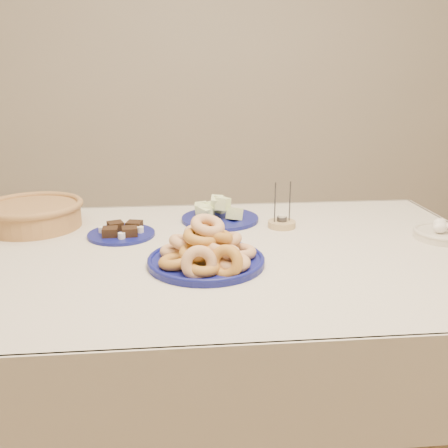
{
  "coord_description": "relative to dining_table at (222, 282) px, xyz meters",
  "views": [
    {
      "loc": [
        -0.13,
        -1.43,
        1.27
      ],
      "look_at": [
        0.0,
        -0.05,
        0.85
      ],
      "focal_mm": 40.0,
      "sensor_mm": 36.0,
      "label": 1
    }
  ],
  "objects": [
    {
      "name": "melon_plate",
      "position": [
        0.01,
        0.32,
        0.13
      ],
      "size": [
        0.35,
        0.35,
        0.1
      ],
      "rotation": [
        0.0,
        0.0,
        0.28
      ],
      "color": "navy",
      "rests_on": "dining_table"
    },
    {
      "name": "egg_bowl",
      "position": [
        0.73,
        0.04,
        0.13
      ],
      "size": [
        0.23,
        0.23,
        0.06
      ],
      "rotation": [
        0.0,
        0.0,
        0.24
      ],
      "color": "beige",
      "rests_on": "dining_table"
    },
    {
      "name": "wicker_basket",
      "position": [
        -0.64,
        0.3,
        0.16
      ],
      "size": [
        0.4,
        0.4,
        0.09
      ],
      "rotation": [
        0.0,
        0.0,
        -0.16
      ],
      "color": "olive",
      "rests_on": "dining_table"
    },
    {
      "name": "brownie_plate",
      "position": [
        -0.32,
        0.17,
        0.12
      ],
      "size": [
        0.25,
        0.25,
        0.04
      ],
      "rotation": [
        0.0,
        0.0,
        0.12
      ],
      "color": "navy",
      "rests_on": "dining_table"
    },
    {
      "name": "candle_holder",
      "position": [
        0.23,
        0.22,
        0.12
      ],
      "size": [
        0.11,
        0.11,
        0.16
      ],
      "rotation": [
        0.0,
        0.0,
        0.21
      ],
      "color": "tan",
      "rests_on": "dining_table"
    },
    {
      "name": "donut_platter",
      "position": [
        -0.06,
        -0.12,
        0.14
      ],
      "size": [
        0.36,
        0.36,
        0.15
      ],
      "rotation": [
        0.0,
        0.0,
        -0.08
      ],
      "color": "navy",
      "rests_on": "dining_table"
    },
    {
      "name": "dining_table",
      "position": [
        0.0,
        0.0,
        0.0
      ],
      "size": [
        1.71,
        1.11,
        0.75
      ],
      "color": "brown",
      "rests_on": "ground"
    }
  ]
}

